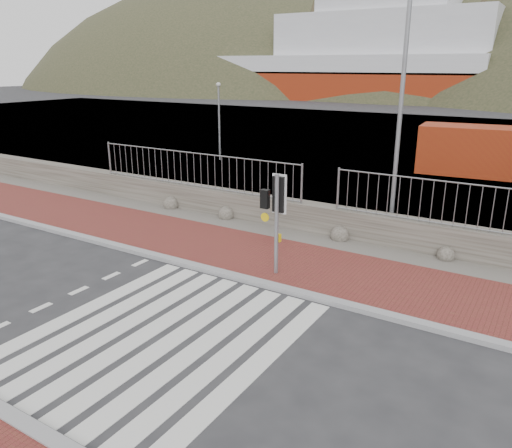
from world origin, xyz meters
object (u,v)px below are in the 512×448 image
Objects in this scene: traffic_signal_far at (275,203)px; streetlight at (406,97)px; ferry at (341,62)px; shipping_container at (480,151)px.

traffic_signal_far is 5.27m from streetlight.
ferry is 65.48m from streetlight.
streetlight is 11.48m from shipping_container.
streetlight reaches higher than shipping_container.
ferry is 6.80× the size of streetlight.
streetlight is 1.36× the size of shipping_container.
ferry is 56.03m from shipping_container.
streetlight is at bearing -111.50° from traffic_signal_far.
ferry is 69.03m from traffic_signal_far.
traffic_signal_far reaches higher than shipping_container.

